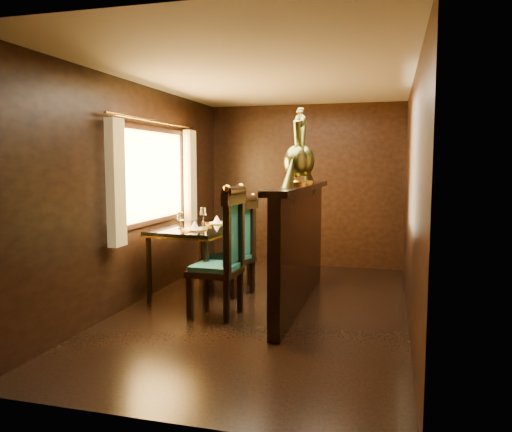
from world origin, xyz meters
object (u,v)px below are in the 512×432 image
(chair_right, at_px, (239,243))
(peacock_left, at_px, (296,147))
(dining_table, at_px, (203,232))
(chair_left, at_px, (227,248))
(peacock_right, at_px, (303,147))

(chair_right, height_order, peacock_left, peacock_left)
(dining_table, xyz_separation_m, chair_right, (0.45, 0.05, -0.12))
(chair_left, xyz_separation_m, peacock_right, (0.65, 0.81, 1.06))
(dining_table, height_order, chair_right, chair_right)
(chair_left, bearing_deg, chair_right, 101.32)
(dining_table, distance_m, peacock_left, 1.65)
(peacock_left, bearing_deg, peacock_right, 90.00)
(peacock_left, bearing_deg, chair_right, 147.96)
(dining_table, relative_size, chair_left, 1.07)
(chair_right, height_order, peacock_right, peacock_right)
(chair_left, bearing_deg, peacock_right, 53.95)
(chair_left, xyz_separation_m, peacock_left, (0.65, 0.35, 1.04))
(chair_right, xyz_separation_m, peacock_left, (0.78, -0.49, 1.12))
(chair_right, relative_size, peacock_left, 1.54)
(chair_right, bearing_deg, dining_table, -152.23)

